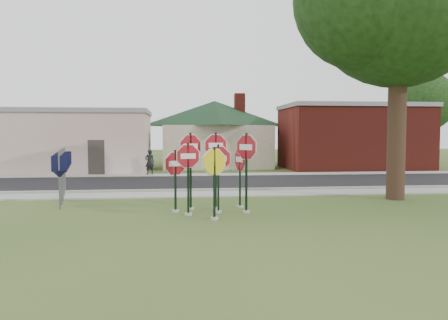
{
  "coord_description": "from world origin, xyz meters",
  "views": [
    {
      "loc": [
        -1.06,
        -12.71,
        2.55
      ],
      "look_at": [
        0.55,
        2.0,
        1.68
      ],
      "focal_mm": 35.0,
      "sensor_mm": 36.0,
      "label": 1
    }
  ],
  "objects": [
    {
      "name": "stop_sign_right",
      "position": [
        1.19,
        1.18,
        1.72
      ],
      "size": [
        0.76,
        0.9,
        2.72
      ],
      "color": "#A5A19A",
      "rests_on": "ground"
    },
    {
      "name": "route_sign_row",
      "position": [
        -5.4,
        4.5,
        1.22
      ],
      "size": [
        1.43,
        4.63,
        2.0
      ],
      "color": "#59595E",
      "rests_on": "ground"
    },
    {
      "name": "building_brick",
      "position": [
        12.0,
        18.5,
        2.4
      ],
      "size": [
        10.2,
        6.2,
        4.75
      ],
      "color": "maroon",
      "rests_on": "ground"
    },
    {
      "name": "pedestrian",
      "position": [
        -2.7,
        14.51,
        0.83
      ],
      "size": [
        0.63,
        0.48,
        1.54
      ],
      "primitive_type": "imported",
      "rotation": [
        0.0,
        0.0,
        3.35
      ],
      "color": "black",
      "rests_on": "sidewalk_far"
    },
    {
      "name": "stop_sign_back_right",
      "position": [
        0.27,
        1.93,
        1.7
      ],
      "size": [
        1.06,
        0.24,
        2.71
      ],
      "color": "#A5A19A",
      "rests_on": "ground"
    },
    {
      "name": "sidewalk_near",
      "position": [
        0.0,
        5.5,
        0.03
      ],
      "size": [
        60.0,
        1.6,
        0.06
      ],
      "primitive_type": "cube",
      "color": "gray",
      "rests_on": "ground"
    },
    {
      "name": "building_stucco",
      "position": [
        -9.0,
        18.0,
        2.15
      ],
      "size": [
        12.2,
        6.2,
        4.2
      ],
      "color": "beige",
      "rests_on": "ground"
    },
    {
      "name": "building_house",
      "position": [
        2.0,
        22.0,
        3.65
      ],
      "size": [
        11.6,
        11.6,
        6.2
      ],
      "color": "beige",
      "rests_on": "ground"
    },
    {
      "name": "sidewalk_far",
      "position": [
        0.0,
        14.3,
        0.03
      ],
      "size": [
        60.0,
        1.6,
        0.06
      ],
      "primitive_type": "cube",
      "color": "gray",
      "rests_on": "ground"
    },
    {
      "name": "stop_sign_back_left",
      "position": [
        -0.59,
        1.93,
        1.72
      ],
      "size": [
        1.01,
        0.56,
        2.72
      ],
      "color": "#A5A19A",
      "rests_on": "ground"
    },
    {
      "name": "stop_sign_center",
      "position": [
        0.29,
        1.27,
        1.44
      ],
      "size": [
        1.16,
        0.24,
        2.35
      ],
      "color": "#A5A19A",
      "rests_on": "ground"
    },
    {
      "name": "stop_sign_far_left",
      "position": [
        -1.09,
        1.58,
        1.29
      ],
      "size": [
        0.95,
        0.58,
        2.15
      ],
      "color": "#A5A19A",
      "rests_on": "ground"
    },
    {
      "name": "stop_sign_left",
      "position": [
        -0.69,
        0.91,
        1.46
      ],
      "size": [
        1.03,
        0.24,
        2.39
      ],
      "color": "#A5A19A",
      "rests_on": "ground"
    },
    {
      "name": "stop_sign_yellow",
      "position": [
        0.06,
        0.16,
        1.38
      ],
      "size": [
        1.01,
        0.5,
        2.28
      ],
      "color": "#A5A19A",
      "rests_on": "ground"
    },
    {
      "name": "stop_sign_far_right",
      "position": [
        1.13,
        2.15,
        1.38
      ],
      "size": [
        0.34,
        1.12,
        2.26
      ],
      "color": "#A5A19A",
      "rests_on": "ground"
    },
    {
      "name": "ground",
      "position": [
        0.0,
        0.0,
        0.0
      ],
      "size": [
        120.0,
        120.0,
        0.0
      ],
      "primitive_type": "plane",
      "color": "#344C1C",
      "rests_on": "ground"
    },
    {
      "name": "bg_tree_right",
      "position": [
        22.0,
        26.0,
        5.58
      ],
      "size": [
        5.6,
        5.6,
        8.4
      ],
      "color": "black",
      "rests_on": "ground"
    },
    {
      "name": "curb",
      "position": [
        0.0,
        6.5,
        0.07
      ],
      "size": [
        60.0,
        0.2,
        0.14
      ],
      "primitive_type": "cube",
      "color": "gray",
      "rests_on": "ground"
    },
    {
      "name": "road",
      "position": [
        0.0,
        10.0,
        0.02
      ],
      "size": [
        60.0,
        7.0,
        0.04
      ],
      "primitive_type": "cube",
      "color": "black",
      "rests_on": "ground"
    }
  ]
}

